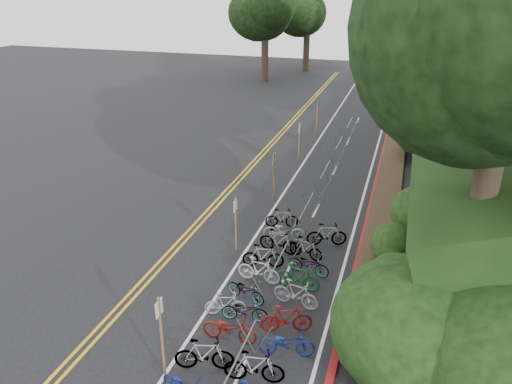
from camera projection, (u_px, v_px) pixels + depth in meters
The scene contains 9 objects.
ground at pixel (172, 318), 17.21m from camera, with size 120.00×120.00×0.00m, color black.
road_markings at pixel (269, 204), 25.88m from camera, with size 7.47×80.00×0.01m.
red_curb at pixel (372, 200), 26.15m from camera, with size 0.25×28.00×0.10m, color maroon.
bike_rack_front at pixel (240, 362), 13.99m from camera, with size 1.16×3.02×1.21m.
bike_racks_rest at pixel (325, 174), 27.45m from camera, with size 1.14×23.00×1.17m.
signpost_near at pixel (161, 332), 14.16m from camera, with size 0.08×0.40×2.73m.
signposts_rest at pixel (288, 154), 28.75m from camera, with size 0.08×18.40×2.50m.
bike_front at pixel (226, 304), 17.22m from camera, with size 1.46×0.41×0.88m, color #9E9EA3.
bike_valet at pixel (271, 288), 18.03m from camera, with size 3.31×12.56×1.08m.
Camera 1 is at (6.96, -12.57, 10.82)m, focal length 35.00 mm.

